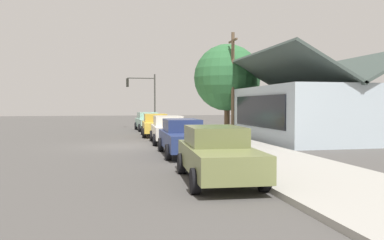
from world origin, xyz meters
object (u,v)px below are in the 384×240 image
(car_mustard, at_px, (156,125))
(car_olive, at_px, (217,153))
(car_navy, at_px, (183,137))
(fire_hydrant_red, at_px, (203,139))
(utility_pole_wooden, at_px, (233,82))
(shade_tree, at_px, (227,78))
(car_seafoam, at_px, (148,121))
(traffic_light_main, at_px, (144,92))
(car_ivory, at_px, (168,129))

(car_mustard, relative_size, car_olive, 0.96)
(car_navy, xyz_separation_m, fire_hydrant_red, (-2.34, 1.51, -0.32))
(car_olive, xyz_separation_m, utility_pole_wooden, (-15.92, 5.59, 3.11))
(shade_tree, bearing_deg, car_seafoam, -126.64)
(traffic_light_main, bearing_deg, utility_pole_wooden, 29.08)
(car_mustard, height_order, fire_hydrant_red, car_mustard)
(car_navy, distance_m, car_olive, 6.02)
(car_mustard, bearing_deg, shade_tree, 108.28)
(shade_tree, bearing_deg, traffic_light_main, -142.96)
(car_olive, height_order, shade_tree, shade_tree)
(car_mustard, height_order, shade_tree, shade_tree)
(car_olive, bearing_deg, fire_hydrant_red, 172.53)
(utility_pole_wooden, xyz_separation_m, fire_hydrant_red, (7.55, -4.00, -3.43))
(fire_hydrant_red, bearing_deg, traffic_light_main, -174.65)
(car_seafoam, distance_m, utility_pole_wooden, 9.24)
(car_navy, bearing_deg, utility_pole_wooden, 152.17)
(car_ivory, height_order, fire_hydrant_red, car_ivory)
(car_seafoam, height_order, car_ivory, same)
(car_ivory, height_order, car_olive, same)
(car_seafoam, xyz_separation_m, traffic_light_main, (-3.50, -0.07, 2.68))
(car_seafoam, height_order, shade_tree, shade_tree)
(utility_pole_wooden, bearing_deg, shade_tree, 173.19)
(car_seafoam, bearing_deg, traffic_light_main, 178.50)
(car_mustard, distance_m, utility_pole_wooden, 6.42)
(car_ivory, relative_size, car_olive, 0.93)
(car_seafoam, bearing_deg, fire_hydrant_red, 3.71)
(traffic_light_main, relative_size, fire_hydrant_red, 7.32)
(car_ivory, distance_m, car_olive, 11.42)
(utility_pole_wooden, distance_m, fire_hydrant_red, 9.21)
(shade_tree, bearing_deg, utility_pole_wooden, -6.81)
(utility_pole_wooden, relative_size, fire_hydrant_red, 10.56)
(car_seafoam, relative_size, car_mustard, 1.07)
(car_navy, bearing_deg, shade_tree, 155.92)
(car_navy, xyz_separation_m, car_olive, (6.02, -0.08, 0.00))
(shade_tree, relative_size, fire_hydrant_red, 9.88)
(car_seafoam, height_order, car_mustard, same)
(car_ivory, xyz_separation_m, car_olive, (11.42, -0.20, 0.00))
(shade_tree, xyz_separation_m, traffic_light_main, (-7.86, -5.94, -0.89))
(car_seafoam, relative_size, utility_pole_wooden, 0.65)
(traffic_light_main, xyz_separation_m, fire_hydrant_red, (17.73, 1.66, -2.99))
(car_olive, xyz_separation_m, fire_hydrant_red, (-8.37, 1.59, -0.32))
(car_olive, bearing_deg, car_navy, -177.48)
(car_olive, bearing_deg, car_ivory, -177.72)
(car_navy, height_order, utility_pole_wooden, utility_pole_wooden)
(car_seafoam, xyz_separation_m, car_olive, (22.59, 0.00, -0.00))
(car_mustard, bearing_deg, car_navy, 2.70)
(car_mustard, xyz_separation_m, fire_hydrant_red, (8.18, 1.58, -0.32))
(shade_tree, bearing_deg, car_ivory, -39.77)
(car_seafoam, relative_size, car_navy, 0.99)
(car_navy, bearing_deg, car_ivory, -179.99)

